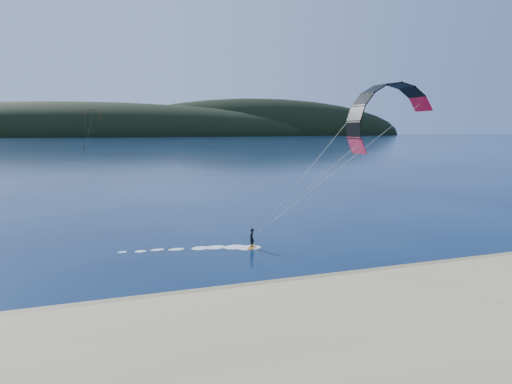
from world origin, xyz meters
TOP-DOWN VIEW (x-y plane):
  - ground at (0.00, 0.00)m, footprint 1800.00×1800.00m
  - wet_sand at (0.00, 4.50)m, footprint 220.00×2.50m
  - headland at (0.63, 745.28)m, footprint 1200.00×310.00m
  - kitesurfer_near at (11.91, 8.12)m, footprint 22.72×8.31m
  - kitesurfer_far at (-17.86, 193.93)m, footprint 9.48×7.51m

SIDE VIEW (x-z plane):
  - ground at x=0.00m, z-range 0.00..0.00m
  - headland at x=0.63m, z-range -70.00..70.00m
  - wet_sand at x=0.00m, z-range 0.00..0.10m
  - kitesurfer_near at x=11.91m, z-range 2.16..15.86m
  - kitesurfer_far at x=-17.86m, z-range 6.05..24.05m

